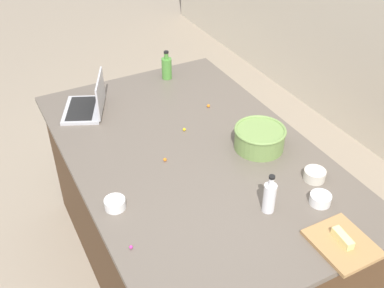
{
  "coord_description": "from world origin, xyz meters",
  "views": [
    {
      "loc": [
        1.73,
        -0.91,
        2.37
      ],
      "look_at": [
        0.0,
        0.0,
        0.95
      ],
      "focal_mm": 43.24,
      "sensor_mm": 36.0,
      "label": 1
    }
  ],
  "objects_px": {
    "bottle_olive": "(167,68)",
    "cutting_board": "(342,244)",
    "butter_stick_left": "(343,238)",
    "ramekin_medium": "(115,204)",
    "ramekin_wide": "(320,199)",
    "bottle_vinegar": "(269,197)",
    "ramekin_small": "(315,175)",
    "laptop": "(89,104)",
    "mixing_bowl_large": "(260,138)"
  },
  "relations": [
    {
      "from": "bottle_olive",
      "to": "cutting_board",
      "type": "xyz_separation_m",
      "value": [
        1.67,
        0.02,
        -0.07
      ]
    },
    {
      "from": "cutting_board",
      "to": "butter_stick_left",
      "type": "height_order",
      "value": "butter_stick_left"
    },
    {
      "from": "cutting_board",
      "to": "ramekin_medium",
      "type": "distance_m",
      "value": 1.0
    },
    {
      "from": "bottle_olive",
      "to": "ramekin_medium",
      "type": "relative_size",
      "value": 2.01
    },
    {
      "from": "butter_stick_left",
      "to": "ramekin_wide",
      "type": "xyz_separation_m",
      "value": [
        -0.24,
        0.08,
        -0.01
      ]
    },
    {
      "from": "cutting_board",
      "to": "ramekin_wide",
      "type": "bearing_deg",
      "value": 160.85
    },
    {
      "from": "bottle_vinegar",
      "to": "ramekin_wide",
      "type": "distance_m",
      "value": 0.26
    },
    {
      "from": "ramekin_small",
      "to": "ramekin_medium",
      "type": "xyz_separation_m",
      "value": [
        -0.26,
        -0.93,
        -0.0
      ]
    },
    {
      "from": "laptop",
      "to": "bottle_vinegar",
      "type": "distance_m",
      "value": 1.28
    },
    {
      "from": "laptop",
      "to": "ramekin_small",
      "type": "bearing_deg",
      "value": 34.9
    },
    {
      "from": "laptop",
      "to": "bottle_olive",
      "type": "xyz_separation_m",
      "value": [
        -0.16,
        0.59,
        0.03
      ]
    },
    {
      "from": "bottle_olive",
      "to": "cutting_board",
      "type": "relative_size",
      "value": 0.72
    },
    {
      "from": "bottle_vinegar",
      "to": "cutting_board",
      "type": "height_order",
      "value": "bottle_vinegar"
    },
    {
      "from": "cutting_board",
      "to": "ramekin_small",
      "type": "height_order",
      "value": "ramekin_small"
    },
    {
      "from": "bottle_vinegar",
      "to": "laptop",
      "type": "bearing_deg",
      "value": -159.1
    },
    {
      "from": "butter_stick_left",
      "to": "ramekin_medium",
      "type": "height_order",
      "value": "butter_stick_left"
    },
    {
      "from": "ramekin_wide",
      "to": "laptop",
      "type": "bearing_deg",
      "value": -151.29
    },
    {
      "from": "ramekin_wide",
      "to": "ramekin_medium",
      "type": "bearing_deg",
      "value": -115.75
    },
    {
      "from": "cutting_board",
      "to": "mixing_bowl_large",
      "type": "bearing_deg",
      "value": 173.73
    },
    {
      "from": "bottle_olive",
      "to": "butter_stick_left",
      "type": "xyz_separation_m",
      "value": [
        1.67,
        0.02,
        -0.04
      ]
    },
    {
      "from": "bottle_vinegar",
      "to": "ramekin_wide",
      "type": "xyz_separation_m",
      "value": [
        0.07,
        0.24,
        -0.06
      ]
    },
    {
      "from": "mixing_bowl_large",
      "to": "ramekin_medium",
      "type": "distance_m",
      "value": 0.85
    },
    {
      "from": "bottle_vinegar",
      "to": "bottle_olive",
      "type": "bearing_deg",
      "value": 174.39
    },
    {
      "from": "ramekin_wide",
      "to": "cutting_board",
      "type": "bearing_deg",
      "value": -19.15
    },
    {
      "from": "laptop",
      "to": "butter_stick_left",
      "type": "bearing_deg",
      "value": 22.1
    },
    {
      "from": "laptop",
      "to": "ramekin_wide",
      "type": "height_order",
      "value": "laptop"
    },
    {
      "from": "ramekin_small",
      "to": "bottle_olive",
      "type": "bearing_deg",
      "value": -171.49
    },
    {
      "from": "bottle_vinegar",
      "to": "butter_stick_left",
      "type": "bearing_deg",
      "value": 26.57
    },
    {
      "from": "bottle_vinegar",
      "to": "bottle_olive",
      "type": "distance_m",
      "value": 1.37
    },
    {
      "from": "butter_stick_left",
      "to": "ramekin_medium",
      "type": "xyz_separation_m",
      "value": [
        -0.64,
        -0.76,
        -0.01
      ]
    },
    {
      "from": "butter_stick_left",
      "to": "ramekin_wide",
      "type": "bearing_deg",
      "value": 160.35
    },
    {
      "from": "ramekin_medium",
      "to": "laptop",
      "type": "bearing_deg",
      "value": 170.14
    },
    {
      "from": "mixing_bowl_large",
      "to": "bottle_vinegar",
      "type": "bearing_deg",
      "value": -29.31
    },
    {
      "from": "bottle_vinegar",
      "to": "ramekin_small",
      "type": "bearing_deg",
      "value": 102.7
    },
    {
      "from": "ramekin_wide",
      "to": "bottle_olive",
      "type": "bearing_deg",
      "value": -175.83
    },
    {
      "from": "cutting_board",
      "to": "ramekin_small",
      "type": "distance_m",
      "value": 0.42
    },
    {
      "from": "bottle_olive",
      "to": "ramekin_small",
      "type": "bearing_deg",
      "value": 8.51
    },
    {
      "from": "butter_stick_left",
      "to": "ramekin_wide",
      "type": "relative_size",
      "value": 1.12
    },
    {
      "from": "laptop",
      "to": "bottle_olive",
      "type": "height_order",
      "value": "laptop"
    },
    {
      "from": "laptop",
      "to": "butter_stick_left",
      "type": "relative_size",
      "value": 3.39
    },
    {
      "from": "mixing_bowl_large",
      "to": "butter_stick_left",
      "type": "height_order",
      "value": "mixing_bowl_large"
    },
    {
      "from": "mixing_bowl_large",
      "to": "bottle_vinegar",
      "type": "xyz_separation_m",
      "value": [
        0.42,
        -0.23,
        0.02
      ]
    },
    {
      "from": "laptop",
      "to": "ramekin_medium",
      "type": "relative_size",
      "value": 3.86
    },
    {
      "from": "ramekin_medium",
      "to": "butter_stick_left",
      "type": "bearing_deg",
      "value": 49.8
    },
    {
      "from": "bottle_olive",
      "to": "ramekin_medium",
      "type": "distance_m",
      "value": 1.27
    },
    {
      "from": "mixing_bowl_large",
      "to": "bottle_olive",
      "type": "xyz_separation_m",
      "value": [
        -0.94,
        -0.1,
        0.01
      ]
    },
    {
      "from": "ramekin_small",
      "to": "ramekin_medium",
      "type": "relative_size",
      "value": 1.09
    },
    {
      "from": "laptop",
      "to": "ramekin_wide",
      "type": "distance_m",
      "value": 1.45
    },
    {
      "from": "mixing_bowl_large",
      "to": "butter_stick_left",
      "type": "relative_size",
      "value": 2.5
    },
    {
      "from": "mixing_bowl_large",
      "to": "laptop",
      "type": "bearing_deg",
      "value": -138.36
    }
  ]
}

